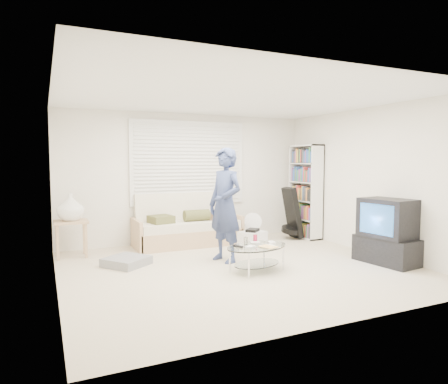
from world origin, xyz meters
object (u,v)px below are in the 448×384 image
futon_sofa (187,228)px  coffee_table (257,251)px  tv_unit (387,232)px  bookshelf (305,191)px

futon_sofa → coffee_table: futon_sofa is taller
futon_sofa → tv_unit: size_ratio=1.98×
bookshelf → futon_sofa: bearing=173.4°
futon_sofa → coffee_table: 2.15m
bookshelf → coffee_table: bookshelf is taller
futon_sofa → tv_unit: 3.49m
tv_unit → bookshelf: bearing=86.9°
futon_sofa → tv_unit: tv_unit is taller
bookshelf → tv_unit: bearing=-93.1°
bookshelf → coffee_table: size_ratio=1.71×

